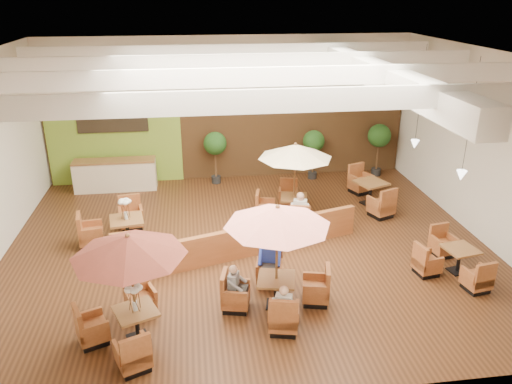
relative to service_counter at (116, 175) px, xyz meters
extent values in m
plane|color=#381E0F|center=(4.40, -5.10, -0.58)|extent=(14.00, 14.00, 0.00)
cube|color=silver|center=(4.40, 0.90, 2.17)|extent=(14.00, 0.04, 5.50)
cube|color=silver|center=(4.40, -11.10, 2.17)|extent=(14.00, 0.04, 5.50)
cube|color=silver|center=(11.40, -5.10, 2.17)|extent=(0.04, 12.00, 5.50)
cube|color=white|center=(4.40, -5.10, 4.92)|extent=(14.00, 12.00, 0.04)
cube|color=brown|center=(4.40, 0.84, 1.02)|extent=(13.90, 0.10, 3.20)
cube|color=#1E3819|center=(4.40, 0.83, 2.47)|extent=(13.90, 0.12, 0.35)
cube|color=olive|center=(0.00, 0.78, 1.02)|extent=(5.00, 0.08, 3.20)
cube|color=black|center=(0.00, 0.70, 1.82)|extent=(2.60, 0.08, 0.70)
cube|color=white|center=(7.90, -5.10, 4.37)|extent=(0.60, 11.00, 0.60)
cube|color=white|center=(4.40, -9.10, 4.57)|extent=(13.60, 0.12, 0.45)
cube|color=white|center=(4.40, -6.40, 4.57)|extent=(13.60, 0.12, 0.45)
cube|color=white|center=(4.40, -3.80, 4.57)|extent=(13.60, 0.12, 0.45)
cube|color=white|center=(4.40, -1.10, 4.57)|extent=(13.60, 0.12, 0.45)
cylinder|color=black|center=(10.20, -6.10, 3.32)|extent=(0.01, 0.01, 3.20)
cone|color=white|center=(10.20, -6.10, 1.72)|extent=(0.28, 0.28, 0.28)
cylinder|color=black|center=(10.20, -3.10, 3.32)|extent=(0.01, 0.01, 3.20)
cone|color=white|center=(10.20, -3.10, 1.72)|extent=(0.28, 0.28, 0.28)
sphere|color=#FFEAC6|center=(-1.60, 0.60, 2.47)|extent=(0.14, 0.14, 0.14)
sphere|color=#FFEAC6|center=(0.40, 0.60, 2.47)|extent=(0.14, 0.14, 0.14)
sphere|color=#FFEAC6|center=(2.40, 0.60, 2.47)|extent=(0.14, 0.14, 0.14)
sphere|color=#FFEAC6|center=(4.40, 0.60, 2.47)|extent=(0.14, 0.14, 0.14)
sphere|color=#FFEAC6|center=(6.40, 0.60, 2.47)|extent=(0.14, 0.14, 0.14)
sphere|color=#FFEAC6|center=(8.40, 0.60, 2.47)|extent=(0.14, 0.14, 0.14)
sphere|color=#FFEAC6|center=(10.40, 0.60, 2.47)|extent=(0.14, 0.14, 0.14)
cube|color=beige|center=(0.00, 0.00, -0.03)|extent=(3.00, 0.70, 1.10)
cube|color=brown|center=(0.00, 0.00, 0.57)|extent=(3.00, 0.75, 0.06)
cube|color=brown|center=(4.55, -5.62, -0.13)|extent=(6.33, 2.10, 0.91)
cube|color=brown|center=(1.52, -8.98, 0.13)|extent=(1.10, 1.10, 0.06)
cylinder|color=black|center=(1.52, -8.98, -0.22)|extent=(0.10, 0.10, 0.65)
cube|color=black|center=(1.52, -8.98, -0.56)|extent=(0.58, 0.58, 0.04)
cube|color=brown|center=(1.52, -9.92, -0.29)|extent=(0.80, 0.80, 0.32)
cube|color=brown|center=(1.42, -10.16, 0.01)|extent=(0.60, 0.33, 0.69)
cube|color=brown|center=(1.26, -10.03, -0.09)|extent=(0.28, 0.53, 0.28)
cube|color=brown|center=(1.79, -9.81, -0.09)|extent=(0.28, 0.53, 0.28)
cube|color=black|center=(1.52, -9.92, -0.51)|extent=(0.71, 0.71, 0.14)
cube|color=brown|center=(1.52, -8.05, -0.29)|extent=(0.80, 0.80, 0.32)
cube|color=brown|center=(1.62, -7.81, 0.01)|extent=(0.60, 0.33, 0.69)
cube|color=brown|center=(1.79, -7.94, -0.09)|extent=(0.28, 0.53, 0.28)
cube|color=brown|center=(1.26, -8.16, -0.09)|extent=(0.28, 0.53, 0.28)
cube|color=black|center=(1.52, -8.05, -0.51)|extent=(0.71, 0.71, 0.14)
cube|color=brown|center=(0.59, -8.98, -0.29)|extent=(0.80, 0.80, 0.32)
cube|color=brown|center=(0.82, -9.08, 0.01)|extent=(0.33, 0.60, 0.69)
cube|color=brown|center=(0.48, -8.72, -0.09)|extent=(0.53, 0.28, 0.28)
cube|color=brown|center=(0.70, -9.25, -0.09)|extent=(0.53, 0.28, 0.28)
cube|color=black|center=(0.59, -8.98, -0.51)|extent=(0.71, 0.71, 0.14)
cylinder|color=brown|center=(1.52, -8.98, 0.65)|extent=(0.06, 0.06, 2.47)
cone|color=#5D251B|center=(1.52, -8.98, 1.70)|extent=(2.37, 2.37, 0.45)
sphere|color=brown|center=(1.52, -8.98, 1.93)|extent=(0.10, 0.10, 0.10)
cylinder|color=silver|center=(1.52, -8.98, 0.27)|extent=(0.10, 0.10, 0.22)
cube|color=brown|center=(4.70, -8.18, 0.15)|extent=(1.04, 1.04, 0.06)
cylinder|color=black|center=(4.70, -8.18, -0.21)|extent=(0.10, 0.10, 0.67)
cube|color=black|center=(4.70, -8.18, -0.56)|extent=(0.55, 0.55, 0.04)
cube|color=brown|center=(4.70, -9.15, -0.28)|extent=(0.76, 0.76, 0.33)
cube|color=brown|center=(4.76, -9.40, 0.03)|extent=(0.64, 0.24, 0.71)
cube|color=brown|center=(4.41, -9.08, -0.07)|extent=(0.20, 0.56, 0.29)
cube|color=brown|center=(4.99, -9.21, -0.07)|extent=(0.20, 0.56, 0.29)
cube|color=black|center=(4.70, -9.15, -0.51)|extent=(0.67, 0.67, 0.14)
cube|color=brown|center=(4.70, -7.21, -0.28)|extent=(0.76, 0.76, 0.33)
cube|color=brown|center=(4.64, -6.95, 0.03)|extent=(0.64, 0.24, 0.71)
cube|color=brown|center=(4.99, -7.28, -0.07)|extent=(0.20, 0.56, 0.29)
cube|color=brown|center=(4.41, -7.15, -0.07)|extent=(0.20, 0.56, 0.29)
cube|color=black|center=(4.70, -7.21, -0.51)|extent=(0.67, 0.67, 0.14)
cube|color=brown|center=(3.73, -8.18, -0.28)|extent=(0.76, 0.76, 0.33)
cube|color=brown|center=(3.99, -8.12, 0.03)|extent=(0.24, 0.64, 0.71)
cube|color=brown|center=(3.80, -7.89, -0.07)|extent=(0.56, 0.20, 0.29)
cube|color=brown|center=(3.66, -8.47, -0.07)|extent=(0.56, 0.20, 0.29)
cube|color=black|center=(3.73, -8.18, -0.51)|extent=(0.67, 0.67, 0.14)
cube|color=brown|center=(5.67, -8.18, -0.28)|extent=(0.76, 0.76, 0.33)
cube|color=brown|center=(5.41, -8.24, 0.03)|extent=(0.24, 0.64, 0.71)
cube|color=brown|center=(5.60, -8.47, -0.07)|extent=(0.56, 0.20, 0.29)
cube|color=brown|center=(5.73, -7.89, -0.07)|extent=(0.56, 0.20, 0.29)
cube|color=black|center=(5.67, -8.18, -0.51)|extent=(0.67, 0.67, 0.14)
cylinder|color=brown|center=(4.70, -8.18, 0.69)|extent=(0.06, 0.06, 2.55)
cone|color=#F68276|center=(4.70, -8.18, 1.78)|extent=(2.44, 2.44, 0.45)
sphere|color=brown|center=(4.70, -8.18, 2.01)|extent=(0.10, 0.10, 0.10)
cube|color=brown|center=(6.13, -3.33, 0.13)|extent=(1.01, 1.01, 0.06)
cylinder|color=black|center=(6.13, -3.33, -0.22)|extent=(0.10, 0.10, 0.66)
cube|color=black|center=(6.13, -3.33, -0.56)|extent=(0.53, 0.53, 0.04)
cube|color=brown|center=(6.13, -4.27, -0.29)|extent=(0.74, 0.74, 0.32)
cube|color=brown|center=(6.19, -4.52, 0.01)|extent=(0.62, 0.23, 0.70)
cube|color=brown|center=(5.85, -4.21, -0.09)|extent=(0.20, 0.55, 0.28)
cube|color=brown|center=(6.41, -4.33, -0.09)|extent=(0.20, 0.55, 0.28)
cube|color=black|center=(6.13, -4.27, -0.51)|extent=(0.65, 0.65, 0.14)
cube|color=brown|center=(6.13, -2.38, -0.29)|extent=(0.74, 0.74, 0.32)
cube|color=brown|center=(6.07, -2.13, 0.01)|extent=(0.62, 0.23, 0.70)
cube|color=brown|center=(6.41, -2.45, -0.09)|extent=(0.20, 0.55, 0.28)
cube|color=brown|center=(5.85, -2.32, -0.09)|extent=(0.20, 0.55, 0.28)
cube|color=black|center=(6.13, -2.38, -0.51)|extent=(0.65, 0.65, 0.14)
cube|color=brown|center=(5.18, -3.33, -0.29)|extent=(0.74, 0.74, 0.32)
cube|color=brown|center=(5.44, -3.27, 0.01)|extent=(0.23, 0.62, 0.70)
cube|color=brown|center=(5.25, -3.05, -0.09)|extent=(0.55, 0.20, 0.28)
cube|color=brown|center=(5.12, -3.61, -0.09)|extent=(0.55, 0.20, 0.28)
cube|color=black|center=(5.18, -3.33, -0.51)|extent=(0.65, 0.65, 0.14)
cylinder|color=brown|center=(6.13, -3.33, 0.66)|extent=(0.06, 0.06, 2.48)
cone|color=beige|center=(6.13, -3.33, 1.72)|extent=(2.38, 2.38, 0.45)
sphere|color=brown|center=(6.13, -3.33, 1.95)|extent=(0.10, 0.10, 0.10)
cube|color=brown|center=(0.88, -4.51, 0.21)|extent=(1.08, 1.08, 0.07)
cylinder|color=black|center=(0.88, -4.51, -0.17)|extent=(0.11, 0.11, 0.73)
cube|color=black|center=(0.88, -4.51, -0.56)|extent=(0.57, 0.57, 0.04)
cube|color=brown|center=(0.88, -5.56, -0.25)|extent=(0.79, 0.79, 0.35)
cube|color=brown|center=(0.84, -5.85, 0.08)|extent=(0.69, 0.22, 0.77)
cube|color=brown|center=(0.57, -5.61, -0.03)|extent=(0.18, 0.61, 0.31)
cube|color=brown|center=(1.20, -5.51, -0.03)|extent=(0.18, 0.61, 0.31)
cube|color=black|center=(0.88, -5.56, -0.51)|extent=(0.70, 0.70, 0.15)
cube|color=brown|center=(0.88, -3.46, -0.25)|extent=(0.79, 0.79, 0.35)
cube|color=brown|center=(0.93, -3.18, 0.08)|extent=(0.69, 0.22, 0.77)
cube|color=brown|center=(1.20, -3.41, -0.03)|extent=(0.18, 0.61, 0.31)
cube|color=brown|center=(0.57, -3.51, -0.03)|extent=(0.18, 0.61, 0.31)
cube|color=black|center=(0.88, -3.46, -0.51)|extent=(0.70, 0.70, 0.15)
cube|color=brown|center=(-0.17, -4.51, -0.25)|extent=(0.79, 0.79, 0.35)
cube|color=brown|center=(0.12, -4.56, 0.08)|extent=(0.22, 0.69, 0.77)
cube|color=brown|center=(-0.22, -4.20, -0.03)|extent=(0.61, 0.18, 0.31)
cube|color=brown|center=(-0.12, -4.83, -0.03)|extent=(0.61, 0.18, 0.31)
cube|color=black|center=(-0.17, -4.51, -0.51)|extent=(0.70, 0.70, 0.15)
cylinder|color=silver|center=(0.88, -4.51, 0.36)|extent=(0.10, 0.10, 0.22)
cube|color=brown|center=(9.80, -7.30, 0.10)|extent=(0.93, 0.93, 0.06)
cylinder|color=black|center=(9.80, -7.30, -0.23)|extent=(0.09, 0.09, 0.62)
cube|color=black|center=(9.80, -7.30, -0.56)|extent=(0.49, 0.49, 0.04)
cube|color=brown|center=(9.80, -8.20, -0.30)|extent=(0.68, 0.68, 0.30)
cube|color=brown|center=(9.76, -8.44, -0.02)|extent=(0.59, 0.19, 0.66)
cube|color=brown|center=(9.53, -8.25, -0.11)|extent=(0.16, 0.52, 0.26)
cube|color=brown|center=(10.07, -8.15, -0.11)|extent=(0.16, 0.52, 0.26)
cube|color=black|center=(9.80, -8.20, -0.52)|extent=(0.60, 0.60, 0.13)
cube|color=brown|center=(9.80, -6.41, -0.30)|extent=(0.68, 0.68, 0.30)
cube|color=brown|center=(9.84, -6.17, -0.02)|extent=(0.59, 0.19, 0.66)
cube|color=brown|center=(10.07, -6.36, -0.11)|extent=(0.16, 0.52, 0.26)
cube|color=brown|center=(9.53, -6.46, -0.11)|extent=(0.16, 0.52, 0.26)
cube|color=black|center=(9.80, -6.41, -0.52)|extent=(0.60, 0.60, 0.13)
cube|color=brown|center=(8.90, -7.30, -0.30)|extent=(0.68, 0.68, 0.30)
cube|color=brown|center=(9.15, -7.35, -0.02)|extent=(0.19, 0.59, 0.66)
cube|color=brown|center=(8.86, -7.03, -0.11)|extent=(0.52, 0.16, 0.26)
cube|color=brown|center=(8.95, -7.57, -0.11)|extent=(0.52, 0.16, 0.26)
cube|color=black|center=(8.90, -7.30, -0.52)|extent=(0.60, 0.60, 0.13)
cube|color=brown|center=(9.02, -2.60, 0.22)|extent=(1.24, 1.24, 0.07)
cylinder|color=black|center=(9.02, -2.60, -0.17)|extent=(0.11, 0.11, 0.74)
cube|color=black|center=(9.02, -2.60, -0.56)|extent=(0.65, 0.65, 0.04)
cube|color=brown|center=(9.02, -3.66, -0.25)|extent=(0.90, 0.90, 0.36)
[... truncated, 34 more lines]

